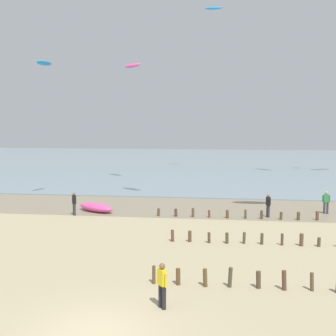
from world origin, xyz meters
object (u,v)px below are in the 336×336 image
kite_aloft_5 (133,65)px  person_far_down_beach (74,203)px  person_by_waterline (326,202)px  person_left_flank (268,205)px  grounded_kite (96,207)px  kite_aloft_8 (44,63)px  person_nearest_camera (162,284)px  kite_aloft_7 (214,8)px

kite_aloft_5 → person_far_down_beach: bearing=129.4°
person_by_waterline → kite_aloft_5: size_ratio=0.64×
person_left_flank → grounded_kite: size_ratio=0.52×
person_far_down_beach → kite_aloft_8: size_ratio=0.93×
person_nearest_camera → kite_aloft_5: bearing=103.7°
person_left_flank → person_far_down_beach: bearing=-175.1°
person_by_waterline → kite_aloft_5: kite_aloft_5 is taller
person_by_waterline → kite_aloft_5: 26.05m
person_by_waterline → grounded_kite: person_by_waterline is taller
kite_aloft_8 → person_nearest_camera: bearing=-131.8°
kite_aloft_5 → kite_aloft_8: (-4.99, -12.38, -1.34)m
kite_aloft_5 → person_by_waterline: bearing=-177.5°
person_left_flank → kite_aloft_7: bearing=99.8°
kite_aloft_7 → person_far_down_beach: bearing=-100.6°
person_nearest_camera → person_by_waterline: bearing=60.9°
person_by_waterline → kite_aloft_8: (-22.77, 2.23, 10.88)m
person_nearest_camera → grounded_kite: bearing=114.5°
person_by_waterline → person_nearest_camera: bearing=-119.1°
person_far_down_beach → grounded_kite: person_far_down_beach is taller
person_nearest_camera → person_left_flank: bearing=71.2°
person_by_waterline → person_left_flank: 4.77m
person_nearest_camera → person_left_flank: same height
kite_aloft_7 → kite_aloft_8: size_ratio=1.29×
person_far_down_beach → kite_aloft_5: bearing=87.5°
person_nearest_camera → person_by_waterline: same height
person_far_down_beach → person_left_flank: bearing=4.9°
kite_aloft_7 → person_by_waterline: bearing=-62.6°
person_nearest_camera → grounded_kite: size_ratio=0.52×
person_left_flank → kite_aloft_8: kite_aloft_8 is taller
grounded_kite → person_nearest_camera: bearing=143.8°
person_nearest_camera → kite_aloft_7: 48.06m
person_left_flank → kite_aloft_5: size_ratio=0.64×
person_nearest_camera → grounded_kite: (-7.45, 16.35, -0.59)m
grounded_kite → person_far_down_beach: bearing=81.1°
person_nearest_camera → person_far_down_beach: (-8.65, 14.82, 0.00)m
person_far_down_beach → kite_aloft_5: kite_aloft_5 is taller
grounded_kite → person_left_flank: bearing=-152.1°
person_nearest_camera → kite_aloft_7: kite_aloft_7 is taller
person_left_flank → person_far_down_beach: 14.16m
kite_aloft_7 → person_nearest_camera: bearing=-83.3°
person_by_waterline → kite_aloft_7: 34.21m
person_by_waterline → kite_aloft_8: 25.33m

